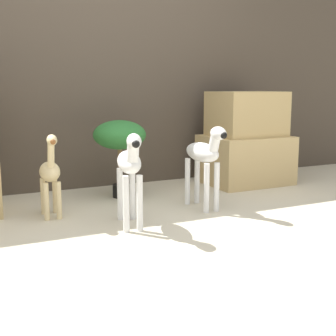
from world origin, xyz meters
TOP-DOWN VIEW (x-y plane):
  - ground_plane at (0.00, 0.00)m, footprint 14.00×14.00m
  - wall_back at (0.00, 1.72)m, footprint 6.40×0.08m
  - rock_pillar_right at (1.38, 1.21)m, footprint 0.80×0.64m
  - zebra_right at (0.50, 0.52)m, footprint 0.16×0.54m
  - zebra_left at (-0.20, 0.32)m, footprint 0.24×0.54m
  - giraffe_figurine at (-0.64, 0.80)m, footprint 0.17×0.40m
  - potted_palm_front at (0.04, 1.18)m, footprint 0.46×0.46m

SIDE VIEW (x-z plane):
  - ground_plane at x=0.00m, z-range 0.00..0.00m
  - giraffe_figurine at x=-0.64m, z-range 0.02..0.65m
  - rock_pillar_right at x=1.38m, z-range -0.04..0.87m
  - zebra_right at x=0.50m, z-range 0.09..0.76m
  - zebra_left at x=-0.20m, z-range 0.09..0.76m
  - potted_palm_front at x=0.04m, z-range 0.19..0.87m
  - wall_back at x=0.00m, z-range 0.00..2.20m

